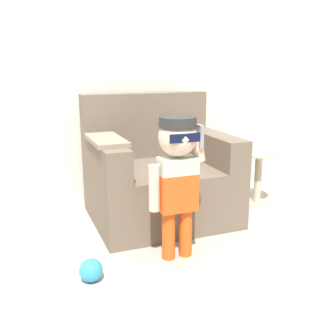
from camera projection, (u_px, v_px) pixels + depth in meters
name	position (u px, v px, depth m)	size (l,w,h in m)	color
ground_plane	(184.00, 225.00, 2.90)	(10.00, 10.00, 0.00)	#ADA89E
wall_back	(150.00, 45.00, 3.22)	(10.00, 0.05, 2.60)	silver
armchair	(158.00, 176.00, 2.98)	(1.03, 0.86, 0.93)	#6B5B4C
person_child	(177.00, 166.00, 2.27)	(0.35, 0.26, 0.86)	#E05119
side_table	(258.00, 173.00, 3.25)	(0.34, 0.34, 0.45)	beige
toy_ball	(91.00, 270.00, 2.13)	(0.13, 0.13, 0.13)	#3399D1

